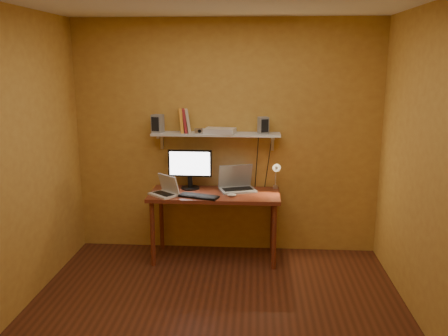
# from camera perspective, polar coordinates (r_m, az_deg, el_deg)

# --- Properties ---
(room) EXTENTS (3.44, 3.24, 2.64)m
(room) POSITION_cam_1_polar(r_m,az_deg,el_deg) (3.74, -1.24, -0.27)
(room) COLOR #542515
(room) RESTS_ON ground
(desk) EXTENTS (1.40, 0.60, 0.75)m
(desk) POSITION_cam_1_polar(r_m,az_deg,el_deg) (5.14, -1.12, -3.93)
(desk) COLOR brown
(desk) RESTS_ON ground
(wall_shelf) EXTENTS (1.40, 0.25, 0.21)m
(wall_shelf) POSITION_cam_1_polar(r_m,az_deg,el_deg) (5.18, -0.97, 4.07)
(wall_shelf) COLOR silver
(wall_shelf) RESTS_ON room
(monitor) EXTENTS (0.48, 0.21, 0.44)m
(monitor) POSITION_cam_1_polar(r_m,az_deg,el_deg) (5.25, -4.12, 0.11)
(monitor) COLOR black
(monitor) RESTS_ON desk
(laptop) EXTENTS (0.44, 0.38, 0.28)m
(laptop) POSITION_cam_1_polar(r_m,az_deg,el_deg) (5.22, 1.52, -1.87)
(laptop) COLOR gray
(laptop) RESTS_ON desk
(netbook) EXTENTS (0.35, 0.35, 0.21)m
(netbook) POSITION_cam_1_polar(r_m,az_deg,el_deg) (5.07, -7.02, -2.59)
(netbook) COLOR silver
(netbook) RESTS_ON desk
(keyboard) EXTENTS (0.44, 0.26, 0.02)m
(keyboard) POSITION_cam_1_polar(r_m,az_deg,el_deg) (4.96, -3.04, -3.42)
(keyboard) COLOR black
(keyboard) RESTS_ON desk
(mouse) EXTENTS (0.10, 0.06, 0.03)m
(mouse) POSITION_cam_1_polar(r_m,az_deg,el_deg) (4.98, 0.93, -3.26)
(mouse) COLOR silver
(mouse) RESTS_ON desk
(desk_lamp) EXTENTS (0.09, 0.23, 0.38)m
(desk_lamp) POSITION_cam_1_polar(r_m,az_deg,el_deg) (5.17, 6.28, -0.53)
(desk_lamp) COLOR silver
(desk_lamp) RESTS_ON desk
(speaker_left) EXTENTS (0.14, 0.14, 0.20)m
(speaker_left) POSITION_cam_1_polar(r_m,az_deg,el_deg) (5.25, -7.99, 5.32)
(speaker_left) COLOR gray
(speaker_left) RESTS_ON wall_shelf
(speaker_right) EXTENTS (0.13, 0.13, 0.18)m
(speaker_right) POSITION_cam_1_polar(r_m,az_deg,el_deg) (5.14, 4.75, 5.15)
(speaker_right) COLOR gray
(speaker_right) RESTS_ON wall_shelf
(books) EXTENTS (0.16, 0.18, 0.26)m
(books) POSITION_cam_1_polar(r_m,az_deg,el_deg) (5.21, -4.79, 5.68)
(books) COLOR #F4A033
(books) RESTS_ON wall_shelf
(shelf_camera) EXTENTS (0.10, 0.06, 0.06)m
(shelf_camera) POSITION_cam_1_polar(r_m,az_deg,el_deg) (5.13, -3.02, 4.48)
(shelf_camera) COLOR silver
(shelf_camera) RESTS_ON wall_shelf
(router) EXTENTS (0.36, 0.27, 0.05)m
(router) POSITION_cam_1_polar(r_m,az_deg,el_deg) (5.15, -0.50, 4.51)
(router) COLOR silver
(router) RESTS_ON wall_shelf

